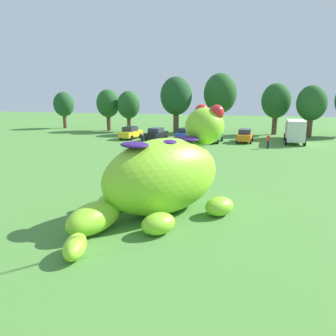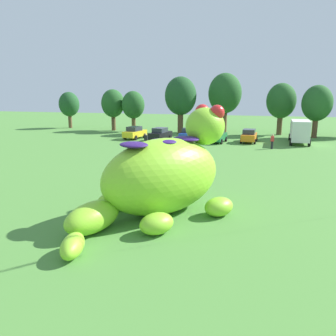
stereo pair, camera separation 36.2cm
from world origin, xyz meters
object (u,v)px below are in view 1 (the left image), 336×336
Objects in this scene: car_green at (213,136)px; spectator_by_cars at (142,141)px; spectator_wandering at (137,152)px; box_truck at (295,130)px; car_blue at (186,134)px; spectator_near_inflatable at (178,157)px; car_orange at (245,136)px; spectator_mid_field at (268,141)px; car_black at (156,134)px; car_yellow at (131,133)px; giant_inflatable_creature at (163,175)px.

spectator_by_cars is (-7.44, -6.70, -0.01)m from car_green.
spectator_by_cars is at bearing 104.53° from spectator_wandering.
car_blue is at bearing -175.23° from box_truck.
box_truck is 3.78× the size of spectator_near_inflatable.
car_orange is 5.36m from spectator_mid_field.
car_blue is (3.84, 1.05, 0.00)m from car_black.
car_yellow and car_green have the same top height.
car_black is 3.98m from car_blue.
box_truck is 20.75m from spectator_near_inflatable.
giant_inflatable_creature is 26.79m from car_green.
spectator_wandering is (-6.06, 12.89, -1.23)m from giant_inflatable_creature.
giant_inflatable_creature is 24.16m from spectator_mid_field.
car_black is at bearing 167.10° from spectator_mid_field.
box_truck is 22.38m from spectator_wandering.
spectator_mid_field is (6.24, 23.31, -1.23)m from giant_inflatable_creature.
car_yellow is 15.56m from car_orange.
car_yellow is 2.52× the size of spectator_near_inflatable.
car_blue is at bearing -178.02° from car_orange.
spectator_by_cars is at bearing 125.66° from spectator_near_inflatable.
spectator_by_cars is at bearing -145.49° from car_orange.
car_yellow is 21.78m from box_truck.
car_green reaches higher than spectator_mid_field.
car_black is 1.00× the size of car_blue.
car_black reaches higher than spectator_by_cars.
car_yellow is at bearing 119.86° from spectator_by_cars.
spectator_wandering is at bearing -75.47° from spectator_by_cars.
car_green reaches higher than spectator_wandering.
box_truck reaches higher than car_orange.
box_truck is 3.78× the size of spectator_mid_field.
box_truck is 3.78× the size of spectator_by_cars.
box_truck is 3.78× the size of spectator_wandering.
car_yellow reaches higher than spectator_mid_field.
spectator_by_cars is (-17.58, -8.74, -0.75)m from box_truck.
car_blue is at bearing 15.24° from car_black.
giant_inflatable_creature reaches higher than box_truck.
car_yellow is at bearing 170.23° from car_black.
giant_inflatable_creature is at bearing -97.14° from car_orange.
box_truck is (17.78, 2.21, 0.74)m from car_black.
car_orange reaches higher than spectator_near_inflatable.
box_truck is at bearing 4.03° from car_yellow.
car_yellow is 18.82m from spectator_near_inflatable.
spectator_mid_field is at bearing -22.39° from car_blue.
spectator_by_cars is 1.00× the size of spectator_wandering.
spectator_by_cars is at bearing -115.64° from car_blue.
spectator_mid_field is (2.75, -4.60, -0.01)m from car_orange.
car_orange is at bearing -171.76° from box_truck.
spectator_mid_field is at bearing 12.90° from spectator_by_cars.
giant_inflatable_creature is at bearing -81.20° from car_blue.
car_yellow reaches higher than spectator_near_inflatable.
car_yellow reaches higher than spectator_by_cars.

